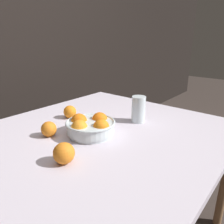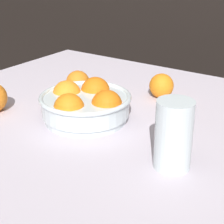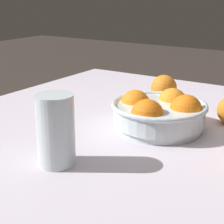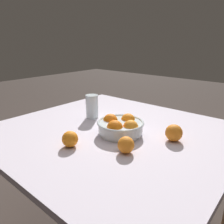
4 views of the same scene
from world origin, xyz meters
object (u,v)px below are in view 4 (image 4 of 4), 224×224
(orange_loose_front, at_px, (174,133))
(orange_loose_aside, at_px, (70,139))
(fruit_bowl, at_px, (121,126))
(juice_glass, at_px, (92,108))
(orange_loose_near_bowl, at_px, (126,145))

(orange_loose_front, distance_m, orange_loose_aside, 0.49)
(fruit_bowl, distance_m, orange_loose_aside, 0.27)
(juice_glass, distance_m, orange_loose_aside, 0.40)
(fruit_bowl, bearing_deg, orange_loose_front, -156.87)
(juice_glass, xyz_separation_m, orange_loose_aside, (-0.20, 0.34, -0.03))
(orange_loose_near_bowl, bearing_deg, orange_loose_aside, 27.36)
(orange_loose_front, bearing_deg, fruit_bowl, 23.13)
(fruit_bowl, relative_size, orange_loose_near_bowl, 3.27)
(fruit_bowl, bearing_deg, orange_loose_aside, 71.00)
(orange_loose_near_bowl, bearing_deg, juice_glass, -27.39)
(fruit_bowl, relative_size, orange_loose_aside, 3.25)
(fruit_bowl, xyz_separation_m, orange_loose_front, (-0.24, -0.10, -0.00))
(fruit_bowl, height_order, juice_glass, juice_glass)
(juice_glass, height_order, orange_loose_aside, juice_glass)
(orange_loose_front, bearing_deg, orange_loose_near_bowl, 66.87)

